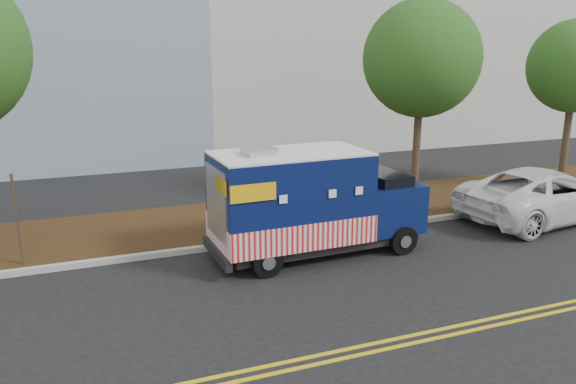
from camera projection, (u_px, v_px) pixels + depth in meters
name	position (u px, v px, depth m)	size (l,w,h in m)	color
ground	(253.00, 265.00, 14.01)	(120.00, 120.00, 0.00)	black
curb	(238.00, 244.00, 15.25)	(120.00, 0.18, 0.15)	#9E9E99
mulch_strip	(218.00, 222.00, 17.15)	(120.00, 4.00, 0.15)	black
centerline_near	(329.00, 353.00, 10.00)	(120.00, 0.10, 0.01)	gold
centerline_far	(335.00, 360.00, 9.77)	(120.00, 0.10, 0.01)	gold
tree_c	(422.00, 59.00, 18.39)	(3.86, 3.86, 6.82)	#38281C
tree_d	(575.00, 67.00, 20.18)	(3.34, 3.34, 6.25)	#38281C
sign_post	(17.00, 223.00, 13.43)	(0.06, 0.06, 2.40)	#473828
food_truck	(308.00, 206.00, 14.36)	(5.68, 2.31, 2.95)	black
white_car	(545.00, 194.00, 17.50)	(2.69, 5.83, 1.62)	white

